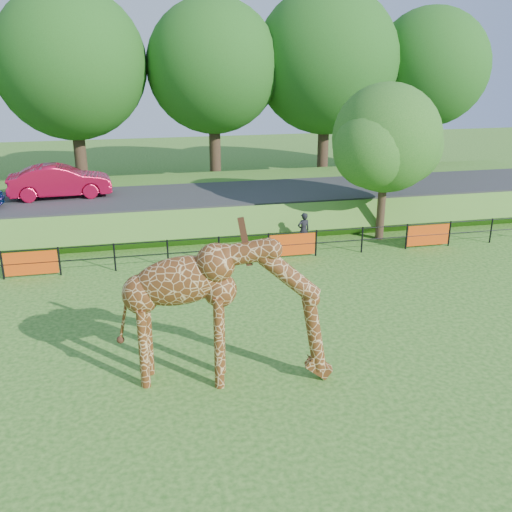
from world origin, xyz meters
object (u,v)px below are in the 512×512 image
object	(u,v)px
giraffe	(226,311)
tree_east	(388,142)
visitor	(303,231)
car_red	(60,181)

from	to	relation	value
giraffe	tree_east	xyz separation A→B (m)	(8.75, 10.15, 2.39)
tree_east	visitor	bearing A→B (deg)	-171.72
visitor	car_red	bearing A→B (deg)	-40.99
giraffe	car_red	size ratio (longest dim) A/B	1.14
giraffe	car_red	world-z (taller)	giraffe
giraffe	car_red	xyz separation A→B (m)	(-5.29, 15.26, 0.29)
giraffe	car_red	bearing A→B (deg)	121.00
giraffe	visitor	world-z (taller)	giraffe
car_red	tree_east	xyz separation A→B (m)	(14.04, -5.12, 2.10)
car_red	visitor	world-z (taller)	car_red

